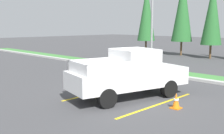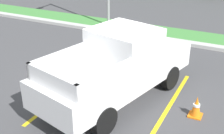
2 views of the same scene
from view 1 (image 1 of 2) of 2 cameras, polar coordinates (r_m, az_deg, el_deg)
The scene contains 11 objects.
ground_plane at distance 12.74m, azimuth 2.69°, elevation -5.41°, with size 120.00×120.00×0.00m, color #424244.
parking_line_near at distance 13.01m, azimuth -1.69°, elevation -5.09°, with size 0.12×4.80×0.01m, color yellow.
parking_line_far at distance 11.03m, azimuth 9.51°, elevation -7.74°, with size 0.12×4.80×0.01m, color yellow.
curb_strip at distance 16.68m, azimuth 14.36°, elevation -2.05°, with size 56.00×0.40×0.15m, color #B2B2AD.
grass_median at distance 17.63m, azimuth 16.19°, elevation -1.70°, with size 56.00×1.80×0.06m, color #42843D.
pickup_truck_main at distance 11.77m, azimuth 3.69°, elevation -1.42°, with size 3.12×5.53×2.10m.
street_light at distance 18.69m, azimuth 8.07°, elevation 11.00°, with size 0.24×1.49×6.68m.
cypress_tree_leftmost at distance 31.62m, azimuth 7.21°, elevation 11.19°, with size 2.00×2.00×7.70m.
cypress_tree_left_inner at distance 29.40m, azimuth 14.51°, elevation 11.70°, with size 2.12×2.12×8.14m.
cypress_tree_center at distance 27.31m, azimuth 20.20°, elevation 10.60°, with size 1.89×1.89×7.25m.
traffic_cone at distance 10.61m, azimuth 13.22°, elevation -6.90°, with size 0.36×0.36×0.60m.
Camera 1 is at (8.32, -9.14, 3.09)m, focal length 43.85 mm.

